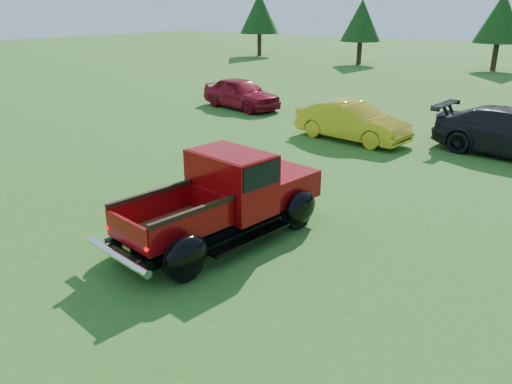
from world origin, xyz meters
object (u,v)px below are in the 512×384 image
pickup_truck (232,195)px  show_car_red (241,93)px  show_car_yellow (352,121)px  tree_far_west (259,13)px  tree_west (361,21)px  tree_mid_left (501,18)px

pickup_truck → show_car_red: size_ratio=1.22×
show_car_yellow → pickup_truck: bearing=-163.6°
tree_far_west → show_car_yellow: bearing=-47.7°
tree_far_west → tree_west: size_ratio=1.13×
tree_west → tree_mid_left: tree_mid_left is taller
tree_mid_left → tree_far_west: bearing=-177.0°
show_car_red → show_car_yellow: bearing=-98.1°
tree_far_west → tree_mid_left: tree_far_west is taller
tree_mid_left → pickup_truck: tree_mid_left is taller
tree_west → tree_mid_left: size_ratio=0.92×
tree_far_west → show_car_yellow: 29.51m
tree_west → tree_mid_left: 9.22m
tree_mid_left → show_car_red: size_ratio=1.32×
tree_mid_left → tree_west: bearing=-167.5°
tree_mid_left → show_car_red: bearing=-104.9°
pickup_truck → show_car_yellow: size_ratio=1.22×
show_car_red → show_car_yellow: (6.27, -2.09, -0.02)m
tree_west → pickup_truck: (11.17, -28.58, -2.33)m
tree_far_west → show_car_yellow: tree_far_west is taller
tree_mid_left → show_car_red: (-5.50, -20.61, -2.74)m
tree_far_west → pickup_truck: (21.17, -29.58, -2.74)m
tree_far_west → show_car_red: (13.50, -19.61, -2.87)m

